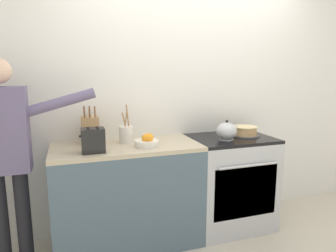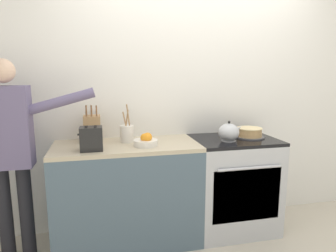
% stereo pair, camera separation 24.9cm
% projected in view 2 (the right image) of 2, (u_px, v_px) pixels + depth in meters
% --- Properties ---
extents(ground_plane, '(16.00, 16.00, 0.00)m').
position_uv_depth(ground_plane, '(212.00, 248.00, 2.61)').
color(ground_plane, beige).
extents(wall_back, '(8.00, 0.04, 2.60)m').
position_uv_depth(wall_back, '(193.00, 94.00, 2.97)').
color(wall_back, silver).
rests_on(wall_back, ground_plane).
extents(counter_cabinet, '(1.25, 0.59, 0.90)m').
position_uv_depth(counter_cabinet, '(128.00, 193.00, 2.66)').
color(counter_cabinet, '#4C6070').
rests_on(counter_cabinet, ground_plane).
extents(stove_range, '(0.77, 0.63, 0.90)m').
position_uv_depth(stove_range, '(233.00, 184.00, 2.88)').
color(stove_range, '#B7BABF').
rests_on(stove_range, ground_plane).
extents(layer_cake, '(0.29, 0.29, 0.09)m').
position_uv_depth(layer_cake, '(249.00, 133.00, 2.85)').
color(layer_cake, '#4C4C51').
rests_on(layer_cake, stove_range).
extents(tea_kettle, '(0.23, 0.19, 0.18)m').
position_uv_depth(tea_kettle, '(229.00, 132.00, 2.69)').
color(tea_kettle, '#B7BABF').
rests_on(tea_kettle, stove_range).
extents(knife_block, '(0.14, 0.15, 0.33)m').
position_uv_depth(knife_block, '(92.00, 128.00, 2.66)').
color(knife_block, tan).
rests_on(knife_block, counter_cabinet).
extents(utensil_crock, '(0.12, 0.12, 0.34)m').
position_uv_depth(utensil_crock, '(127.00, 133.00, 2.66)').
color(utensil_crock, silver).
rests_on(utensil_crock, counter_cabinet).
extents(fruit_bowl, '(0.20, 0.20, 0.11)m').
position_uv_depth(fruit_bowl, '(146.00, 141.00, 2.52)').
color(fruit_bowl, silver).
rests_on(fruit_bowl, counter_cabinet).
extents(toaster, '(0.19, 0.14, 0.19)m').
position_uv_depth(toaster, '(91.00, 139.00, 2.36)').
color(toaster, black).
rests_on(toaster, counter_cabinet).
extents(person_baker, '(0.92, 0.20, 1.62)m').
position_uv_depth(person_baker, '(10.00, 143.00, 2.34)').
color(person_baker, black).
rests_on(person_baker, ground_plane).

